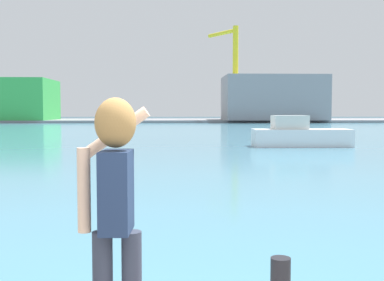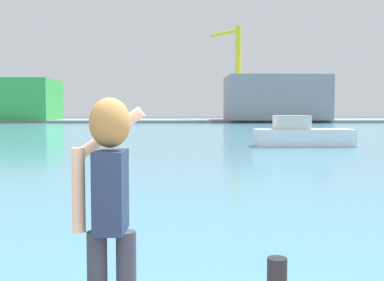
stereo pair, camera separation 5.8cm
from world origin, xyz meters
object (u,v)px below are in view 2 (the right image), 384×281
Objects in this scene: boat_moored at (301,135)px; warehouse_left at (21,100)px; harbor_bollard at (277,276)px; port_crane at (235,65)px; person_photographer at (110,196)px; warehouse_right at (276,98)px.

warehouse_left is (-36.22, 61.31, 3.43)m from boat_moored.
warehouse_left reaches higher than harbor_bollard.
harbor_bollard is 26.66m from boat_moored.
harbor_bollard is at bearing -96.86° from port_crane.
person_photographer is 92.34m from warehouse_left.
warehouse_right is at bearing 80.08° from boat_moored.
person_photographer is 88.01m from warehouse_right.
person_photographer is 0.29× the size of boat_moored.
person_photographer reaches higher than boat_moored.
port_crane reaches higher than harbor_bollard.
warehouse_right reaches higher than warehouse_left.
boat_moored is 0.35× the size of port_crane.
harbor_bollard is 86.31m from port_crane.
warehouse_left is 0.79× the size of port_crane.
boat_moored is 60.28m from warehouse_right.
boat_moored is 60.30m from port_crane.
person_photographer is 0.13× the size of warehouse_left.
person_photographer is at bearing -97.68° from port_crane.
warehouse_left is at bearing 120.86° from boat_moored.
boat_moored is at bearing -100.21° from warehouse_right.
person_photographer reaches higher than harbor_bollard.
port_crane is at bearing 178.39° from warehouse_right.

